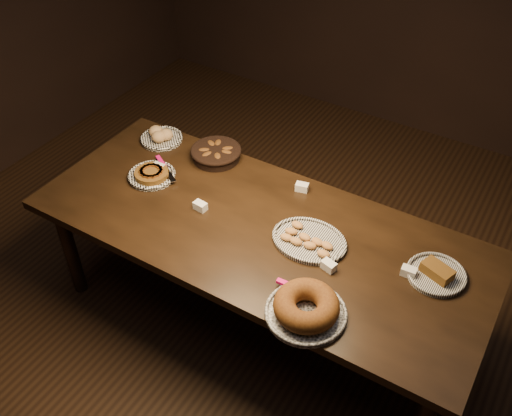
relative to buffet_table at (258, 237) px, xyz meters
The scene contains 9 objects.
ground 0.68m from the buffet_table, ahead, with size 5.00×5.00×0.00m, color black.
buffet_table is the anchor object (origin of this frame).
apple_tart_plate 0.74m from the buffet_table, behind, with size 0.30×0.29×0.05m.
madeleine_platter 0.29m from the buffet_table, ahead, with size 0.38×0.31×0.04m.
bundt_cake_plate 0.62m from the buffet_table, 38.66° to the right, with size 0.38×0.36×0.11m.
croissant_basket 0.66m from the buffet_table, 144.00° to the left, with size 0.36×0.36×0.08m.
bread_roll_plate 0.99m from the buffet_table, 158.76° to the left, with size 0.26×0.26×0.08m.
loaf_plate 0.91m from the buffet_table, ahead, with size 0.28×0.28×0.06m.
tent_cards 0.14m from the buffet_table, 66.27° to the left, with size 1.59×0.52×0.04m.
Camera 1 is at (1.12, -1.85, 2.75)m, focal length 40.00 mm.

